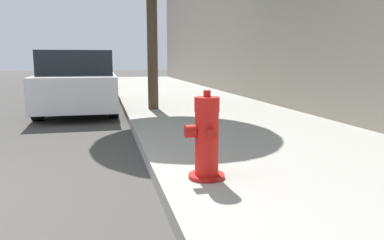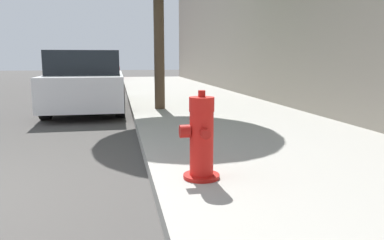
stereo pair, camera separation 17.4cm
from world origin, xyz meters
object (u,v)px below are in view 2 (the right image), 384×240
Objects in this scene: fire_hydrant at (201,139)px; parked_car_far at (105,69)px; parked_car_near at (87,82)px; parked_car_mid at (94,75)px.

parked_car_far is (-1.43, 18.67, 0.14)m from fire_hydrant.
parked_car_near reaches higher than parked_car_far.
fire_hydrant is at bearing -82.23° from parked_car_mid.
parked_car_mid is 0.98× the size of parked_car_far.
parked_car_near is 0.95× the size of parked_car_far.
parked_car_far is at bearing 94.38° from fire_hydrant.
fire_hydrant is 0.18× the size of parked_car_mid.
parked_car_far is at bearing 89.99° from parked_car_near.
parked_car_far is at bearing 88.14° from parked_car_mid.
parked_car_mid is at bearing -91.86° from parked_car_far.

